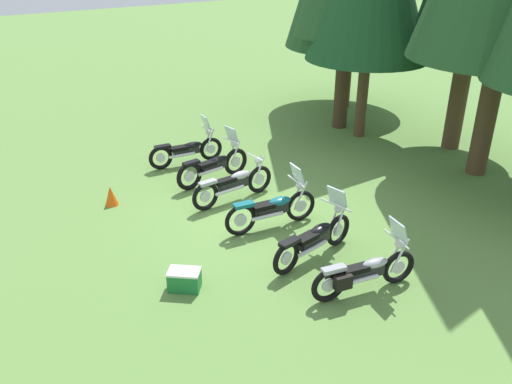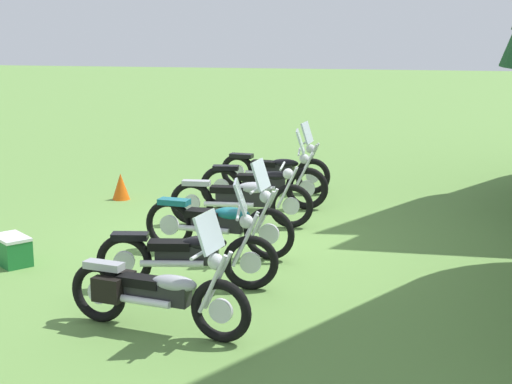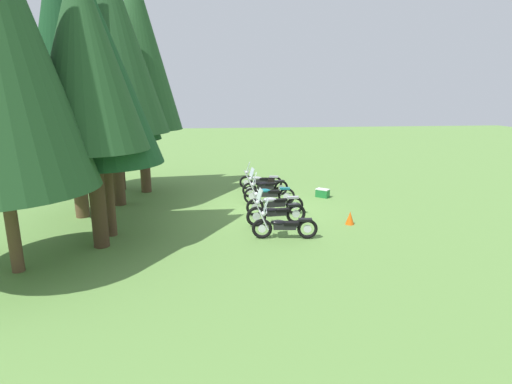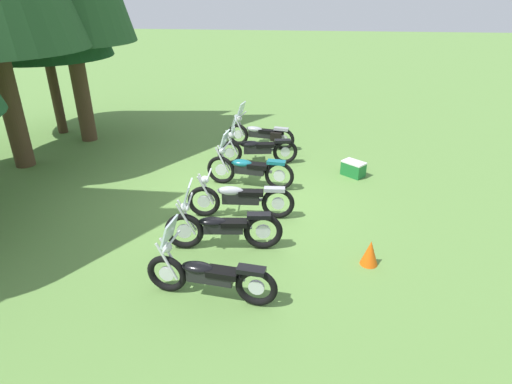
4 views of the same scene
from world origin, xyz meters
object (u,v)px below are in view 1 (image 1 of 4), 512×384
object	(u,v)px
motorcycle_1	(214,165)
picnic_cooler	(184,280)
motorcycle_0	(187,150)
traffic_cone	(111,196)
motorcycle_4	(315,238)
motorcycle_2	(234,184)
motorcycle_5	(364,272)
motorcycle_3	(273,208)

from	to	relation	value
motorcycle_1	picnic_cooler	bearing A→B (deg)	-132.53
motorcycle_0	motorcycle_1	distance (m)	1.43
traffic_cone	motorcycle_4	bearing A→B (deg)	29.22
motorcycle_2	motorcycle_1	bearing A→B (deg)	79.86
motorcycle_0	traffic_cone	distance (m)	2.93
motorcycle_5	picnic_cooler	size ratio (longest dim) A/B	3.12
picnic_cooler	traffic_cone	size ratio (longest dim) A/B	1.41
motorcycle_5	motorcycle_2	bearing A→B (deg)	101.43
motorcycle_1	motorcycle_5	xyz separation A→B (m)	(5.63, -0.20, -0.02)
motorcycle_4	motorcycle_1	bearing A→B (deg)	78.64
motorcycle_5	motorcycle_4	bearing A→B (deg)	101.49
motorcycle_3	motorcycle_5	distance (m)	2.82
motorcycle_0	picnic_cooler	distance (m)	5.87
picnic_cooler	traffic_cone	distance (m)	3.98
motorcycle_3	traffic_cone	size ratio (longest dim) A/B	4.59
motorcycle_0	motorcycle_4	world-z (taller)	motorcycle_4
motorcycle_5	traffic_cone	bearing A→B (deg)	125.15
motorcycle_4	picnic_cooler	size ratio (longest dim) A/B	3.28
motorcycle_0	picnic_cooler	size ratio (longest dim) A/B	3.20
motorcycle_4	motorcycle_5	size ratio (longest dim) A/B	1.05
motorcycle_3	motorcycle_0	bearing A→B (deg)	96.53
motorcycle_3	motorcycle_1	bearing A→B (deg)	94.95
motorcycle_2	motorcycle_4	bearing A→B (deg)	-93.42
motorcycle_5	picnic_cooler	distance (m)	3.22
motorcycle_0	motorcycle_2	world-z (taller)	motorcycle_0
traffic_cone	motorcycle_0	bearing A→B (deg)	114.07
motorcycle_3	traffic_cone	bearing A→B (deg)	138.08
motorcycle_1	motorcycle_3	bearing A→B (deg)	-98.82
motorcycle_0	motorcycle_5	distance (m)	7.06
motorcycle_0	picnic_cooler	bearing A→B (deg)	-110.81
motorcycle_3	picnic_cooler	size ratio (longest dim) A/B	3.26
motorcycle_0	motorcycle_4	size ratio (longest dim) A/B	0.98
motorcycle_2	motorcycle_0	bearing A→B (deg)	84.62
motorcycle_3	picnic_cooler	distance (m)	2.82
motorcycle_2	traffic_cone	world-z (taller)	motorcycle_2
motorcycle_2	motorcycle_5	distance (m)	4.40
motorcycle_5	motorcycle_1	bearing A→B (deg)	99.95
motorcycle_1	motorcycle_2	bearing A→B (deg)	-103.02
motorcycle_4	motorcycle_5	xyz separation A→B (m)	(1.35, -0.01, -0.02)
motorcycle_0	traffic_cone	size ratio (longest dim) A/B	4.51
motorcycle_0	motorcycle_1	xyz separation A→B (m)	(1.43, 0.04, 0.02)
motorcycle_3	picnic_cooler	world-z (taller)	motorcycle_3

